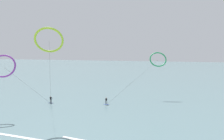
# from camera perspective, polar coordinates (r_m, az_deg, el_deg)

# --- Properties ---
(sea_water) EXTENTS (400.00, 200.00, 0.08)m
(sea_water) POSITION_cam_1_polar(r_m,az_deg,el_deg) (121.32, 10.15, -0.16)
(sea_water) COLOR slate
(sea_water) RESTS_ON ground
(surfer_cobalt) EXTENTS (1.40, 0.68, 1.70)m
(surfer_cobalt) POSITION_cam_1_polar(r_m,az_deg,el_deg) (45.61, -1.72, -9.26)
(surfer_cobalt) COLOR #2647B7
(surfer_cobalt) RESTS_ON ground
(surfer_navy) EXTENTS (1.40, 0.68, 1.70)m
(surfer_navy) POSITION_cam_1_polar(r_m,az_deg,el_deg) (48.97, -17.68, -8.48)
(surfer_navy) COLOR navy
(surfer_navy) RESTS_ON ground
(kite_violet) EXTENTS (6.46, 11.23, 11.94)m
(kite_violet) POSITION_cam_1_polar(r_m,az_deg,el_deg) (42.64, -29.49, 1.03)
(kite_violet) COLOR purple
(kite_violet) RESTS_ON ground
(kite_emerald) EXTENTS (13.85, 13.41, 12.25)m
(kite_emerald) POSITION_cam_1_polar(r_m,az_deg,el_deg) (53.92, 13.46, 3.08)
(kite_emerald) COLOR #199351
(kite_emerald) RESTS_ON ground
(kite_lime) EXTENTS (9.71, 13.01, 16.62)m
(kite_lime) POSITION_cam_1_polar(r_m,az_deg,el_deg) (34.84, -18.15, 8.38)
(kite_lime) COLOR #8CC62D
(kite_lime) RESTS_ON ground
(wave_crest_mid) EXTENTS (9.66, 0.94, 0.12)m
(wave_crest_mid) POSITION_cam_1_polar(r_m,az_deg,el_deg) (32.28, -24.62, -17.85)
(wave_crest_mid) COLOR white
(wave_crest_mid) RESTS_ON ground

